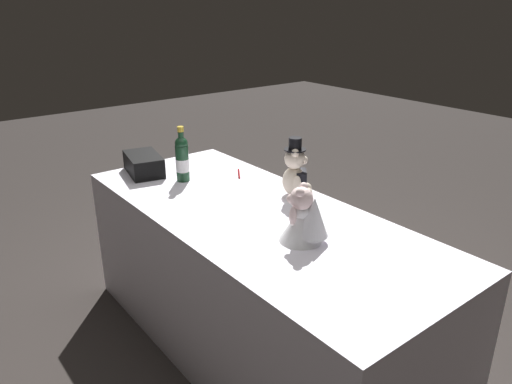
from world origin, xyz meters
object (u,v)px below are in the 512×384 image
(champagne_bottle, at_px, (182,158))
(teddy_bear_bride, at_px, (305,218))
(teddy_bear_groom, at_px, (296,173))
(gift_case_black, at_px, (144,164))
(signing_pen, at_px, (239,173))

(champagne_bottle, bearing_deg, teddy_bear_bride, 1.60)
(teddy_bear_groom, xyz_separation_m, champagne_bottle, (-0.52, -0.33, 0.01))
(champagne_bottle, distance_m, gift_case_black, 0.27)
(champagne_bottle, height_order, signing_pen, champagne_bottle)
(champagne_bottle, distance_m, signing_pen, 0.33)
(teddy_bear_bride, distance_m, gift_case_black, 1.14)
(champagne_bottle, bearing_deg, signing_pen, 70.58)
(signing_pen, bearing_deg, teddy_bear_bride, -18.38)
(teddy_bear_groom, height_order, teddy_bear_bride, teddy_bear_groom)
(teddy_bear_bride, xyz_separation_m, signing_pen, (-0.79, 0.26, -0.09))
(teddy_bear_groom, bearing_deg, teddy_bear_bride, -38.62)
(teddy_bear_bride, height_order, gift_case_black, teddy_bear_bride)
(champagne_bottle, height_order, gift_case_black, champagne_bottle)
(teddy_bear_bride, bearing_deg, signing_pen, 161.62)
(teddy_bear_bride, relative_size, champagne_bottle, 0.80)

